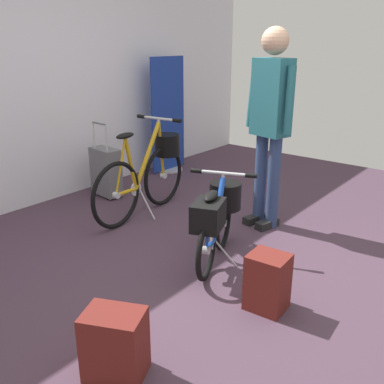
{
  "coord_description": "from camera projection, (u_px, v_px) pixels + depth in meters",
  "views": [
    {
      "loc": [
        -2.39,
        -1.61,
        1.64
      ],
      "look_at": [
        0.03,
        0.35,
        0.55
      ],
      "focal_mm": 40.47,
      "sensor_mm": 36.0,
      "label": 1
    }
  ],
  "objects": [
    {
      "name": "ground_plane",
      "position": [
        225.0,
        271.0,
        3.26
      ],
      "size": [
        7.1,
        7.1,
        0.0
      ],
      "primitive_type": "plane",
      "color": "#473342"
    },
    {
      "name": "back_wall",
      "position": [
        25.0,
        72.0,
        4.25
      ],
      "size": [
        7.1,
        0.1,
        2.71
      ],
      "primitive_type": "cube",
      "color": "silver",
      "rests_on": "ground_plane"
    },
    {
      "name": "floor_banner_stand",
      "position": [
        168.0,
        122.0,
        5.59
      ],
      "size": [
        0.6,
        0.36,
        1.46
      ],
      "color": "#B7B7BC",
      "rests_on": "ground_plane"
    },
    {
      "name": "folding_bike_foreground",
      "position": [
        217.0,
        215.0,
        3.32
      ],
      "size": [
        0.91,
        0.55,
        0.69
      ],
      "color": "black",
      "rests_on": "ground_plane"
    },
    {
      "name": "display_bike_left",
      "position": [
        149.0,
        170.0,
        4.27
      ],
      "size": [
        1.34,
        0.53,
        0.94
      ],
      "color": "black",
      "rests_on": "ground_plane"
    },
    {
      "name": "visitor_near_wall",
      "position": [
        270.0,
        116.0,
        3.77
      ],
      "size": [
        0.33,
        0.52,
        1.76
      ],
      "color": "navy",
      "rests_on": "ground_plane"
    },
    {
      "name": "rolling_suitcase",
      "position": [
        106.0,
        171.0,
        4.75
      ],
      "size": [
        0.21,
        0.37,
        0.83
      ],
      "color": "slate",
      "rests_on": "ground_plane"
    },
    {
      "name": "backpack_on_floor",
      "position": [
        268.0,
        282.0,
        2.76
      ],
      "size": [
        0.26,
        0.26,
        0.38
      ],
      "color": "maroon",
      "rests_on": "ground_plane"
    },
    {
      "name": "handbag_on_floor",
      "position": [
        115.0,
        344.0,
        2.2
      ],
      "size": [
        0.33,
        0.37,
        0.37
      ],
      "color": "maroon",
      "rests_on": "ground_plane"
    }
  ]
}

